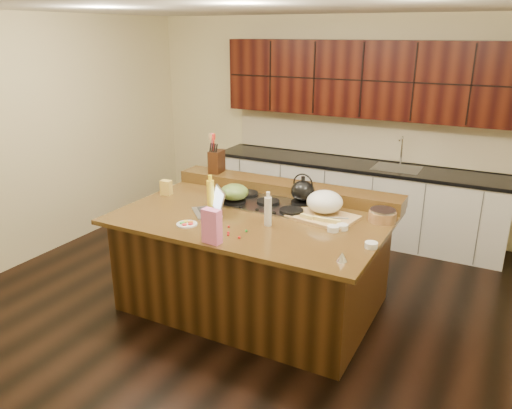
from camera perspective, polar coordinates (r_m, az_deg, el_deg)
The scene contains 32 objects.
room at distance 4.41m, azimuth -0.30°, elevation 4.11°, with size 5.52×5.02×2.72m.
island at distance 4.72m, azimuth -0.28°, elevation -6.34°, with size 2.40×1.60×0.92m.
back_ledge at distance 5.11m, azimuth 3.40°, elevation 1.91°, with size 2.40×0.30×0.12m, color black.
cooktop at distance 4.78m, azimuth 1.40°, elevation 0.14°, with size 0.92×0.52×0.05m.
back_counter at distance 6.40m, azimuth 11.59°, elevation 5.12°, with size 3.70×0.66×2.40m.
kettle at distance 4.74m, azimuth 5.36°, elevation 1.54°, with size 0.23×0.23×0.20m, color black.
green_bowl at distance 4.78m, azimuth -2.51°, elevation 1.43°, with size 0.27×0.27×0.15m, color #53712D.
laptop at distance 4.58m, azimuth -5.05°, elevation -0.22°, with size 0.41×0.41×0.22m.
oil_bottle at distance 4.68m, azimuth -5.22°, elevation 1.17°, with size 0.07×0.07×0.27m, color yellow.
vinegar_bottle at distance 4.25m, azimuth 1.38°, elevation -0.81°, with size 0.06×0.06×0.25m, color silver.
wooden_tray at distance 4.51m, azimuth 7.81°, elevation -0.08°, with size 0.62×0.50×0.23m.
ramekin_a at distance 3.95m, azimuth 13.03°, elevation -4.54°, with size 0.10×0.10×0.04m, color white.
ramekin_b at distance 4.20m, azimuth 8.81°, elevation -2.74°, with size 0.10×0.10×0.04m, color white.
ramekin_c at distance 4.25m, azimuth 9.83°, elevation -2.55°, with size 0.10×0.10×0.04m, color white.
strainer_bowl at distance 4.50m, azimuth 14.25°, elevation -1.32°, with size 0.24×0.24×0.09m, color #996B3F.
kitchen_timer at distance 3.68m, azimuth 9.80°, elevation -5.90°, with size 0.08×0.08×0.07m, color silver.
pink_bag at distance 3.90m, azimuth -5.08°, elevation -2.49°, with size 0.15×0.08×0.28m, color pink.
candy_plate at distance 4.34m, azimuth -7.91°, elevation -2.24°, with size 0.18×0.18×0.01m, color white.
package_box at distance 5.14m, azimuth -10.23°, elevation 1.91°, with size 0.11×0.08×0.15m, color gold.
utensil_crock at distance 5.48m, azimuth -4.86°, elevation 4.46°, with size 0.12×0.12×0.14m, color white.
knife_block at distance 5.44m, azimuth -4.53°, elevation 4.92°, with size 0.12×0.20×0.24m, color black.
gumdrop_0 at distance 4.02m, azimuth -1.93°, elevation -3.78°, with size 0.02×0.02×0.02m, color red.
gumdrop_1 at distance 4.29m, azimuth -5.02°, elevation -2.34°, with size 0.02×0.02×0.02m, color #198C26.
gumdrop_2 at distance 4.24m, azimuth -3.13°, elevation -2.54°, with size 0.02×0.02×0.02m, color red.
gumdrop_3 at distance 4.29m, azimuth -5.13°, elevation -2.31°, with size 0.02×0.02×0.02m, color #198C26.
gumdrop_4 at distance 4.30m, azimuth -6.05°, elevation -2.31°, with size 0.02×0.02×0.02m, color red.
gumdrop_5 at distance 4.24m, azimuth -4.12°, elevation -2.56°, with size 0.02×0.02×0.02m, color #198C26.
gumdrop_6 at distance 4.12m, azimuth -3.19°, elevation -3.22°, with size 0.02×0.02×0.02m, color red.
gumdrop_7 at distance 4.32m, azimuth -5.45°, elevation -2.15°, with size 0.02×0.02×0.02m, color #198C26.
gumdrop_8 at distance 4.27m, azimuth -4.35°, elevation -2.41°, with size 0.02×0.02×0.02m, color red.
gumdrop_9 at distance 4.15m, azimuth -1.12°, elevation -3.02°, with size 0.02×0.02×0.02m, color #198C26.
gumdrop_10 at distance 4.08m, azimuth -3.20°, elevation -3.46°, with size 0.02×0.02×0.02m, color red.
Camera 1 is at (2.00, -3.75, 2.50)m, focal length 35.00 mm.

